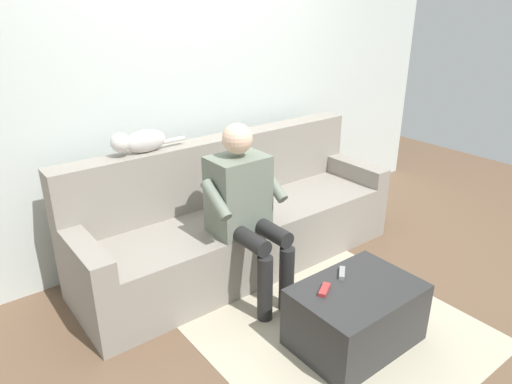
% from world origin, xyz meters
% --- Properties ---
extents(ground_plane, '(8.00, 8.00, 0.00)m').
position_xyz_m(ground_plane, '(0.00, 0.60, 0.00)').
color(ground_plane, brown).
extents(back_wall, '(5.38, 0.06, 2.78)m').
position_xyz_m(back_wall, '(0.00, -0.69, 1.39)').
color(back_wall, silver).
rests_on(back_wall, ground).
extents(couch, '(2.51, 0.76, 0.95)m').
position_xyz_m(couch, '(0.00, -0.15, 0.33)').
color(couch, gray).
rests_on(couch, ground).
extents(coffee_table, '(0.73, 0.51, 0.38)m').
position_xyz_m(coffee_table, '(0.00, 1.04, 0.19)').
color(coffee_table, '#2D2D2D').
rests_on(coffee_table, ground).
extents(person_solo_seated, '(0.53, 0.59, 1.19)m').
position_xyz_m(person_solo_seated, '(0.20, 0.22, 0.68)').
color(person_solo_seated, slate).
rests_on(person_solo_seated, ground).
extents(cat_on_backrest, '(0.53, 0.13, 0.17)m').
position_xyz_m(cat_on_backrest, '(0.63, -0.38, 1.03)').
color(cat_on_backrest, silver).
rests_on(cat_on_backrest, couch).
extents(remote_red, '(0.13, 0.10, 0.02)m').
position_xyz_m(remote_red, '(0.18, 0.95, 0.40)').
color(remote_red, '#B73333').
rests_on(remote_red, coffee_table).
extents(remote_gray, '(0.11, 0.10, 0.02)m').
position_xyz_m(remote_gray, '(-0.03, 0.90, 0.40)').
color(remote_gray, gray).
rests_on(remote_gray, coffee_table).
extents(floor_rug, '(1.57, 1.60, 0.01)m').
position_xyz_m(floor_rug, '(0.00, 0.89, 0.00)').
color(floor_rug, '#B7AD93').
rests_on(floor_rug, ground).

